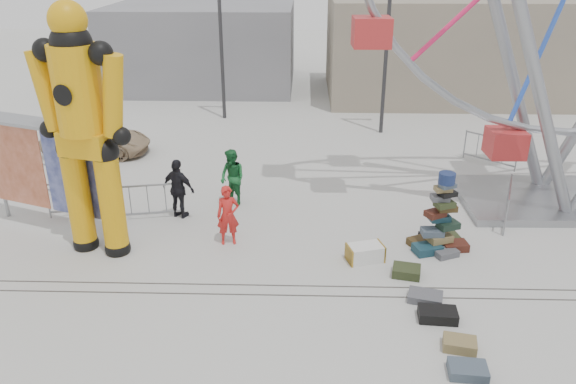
{
  "coord_description": "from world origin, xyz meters",
  "views": [
    {
      "loc": [
        -0.31,
        -10.2,
        7.34
      ],
      "look_at": [
        -0.69,
        2.71,
        1.66
      ],
      "focal_mm": 35.0,
      "sensor_mm": 36.0,
      "label": 1
    }
  ],
  "objects_px": {
    "lamp_post_left": "(222,18)",
    "pedestrian_black": "(179,189)",
    "crash_test_dummy": "(84,125)",
    "steamer_trunk": "(365,253)",
    "barricade_dummy_b": "(84,198)",
    "barricade_dummy_a": "(29,179)",
    "pedestrian_green": "(232,178)",
    "banner_scaffold": "(42,151)",
    "lamp_post_right": "(390,24)",
    "pedestrian_red": "(228,215)",
    "barricade_dummy_c": "(148,201)",
    "suitcase_tower": "(440,228)",
    "parked_suv": "(97,140)",
    "barricade_wheel_front": "(508,204)",
    "barricade_wheel_back": "(490,150)"
  },
  "relations": [
    {
      "from": "crash_test_dummy",
      "to": "pedestrian_black",
      "type": "distance_m",
      "value": 3.63
    },
    {
      "from": "pedestrian_red",
      "to": "pedestrian_black",
      "type": "bearing_deg",
      "value": 126.28
    },
    {
      "from": "crash_test_dummy",
      "to": "barricade_wheel_back",
      "type": "bearing_deg",
      "value": 43.68
    },
    {
      "from": "crash_test_dummy",
      "to": "banner_scaffold",
      "type": "height_order",
      "value": "crash_test_dummy"
    },
    {
      "from": "steamer_trunk",
      "to": "barricade_dummy_b",
      "type": "relative_size",
      "value": 0.45
    },
    {
      "from": "crash_test_dummy",
      "to": "pedestrian_green",
      "type": "relative_size",
      "value": 3.67
    },
    {
      "from": "pedestrian_red",
      "to": "banner_scaffold",
      "type": "bearing_deg",
      "value": 165.07
    },
    {
      "from": "lamp_post_left",
      "to": "pedestrian_black",
      "type": "bearing_deg",
      "value": -90.05
    },
    {
      "from": "crash_test_dummy",
      "to": "lamp_post_right",
      "type": "bearing_deg",
      "value": 65.06
    },
    {
      "from": "pedestrian_red",
      "to": "pedestrian_black",
      "type": "height_order",
      "value": "pedestrian_black"
    },
    {
      "from": "suitcase_tower",
      "to": "parked_suv",
      "type": "xyz_separation_m",
      "value": [
        -11.46,
        7.02,
        -0.05
      ]
    },
    {
      "from": "barricade_wheel_back",
      "to": "pedestrian_black",
      "type": "xyz_separation_m",
      "value": [
        -10.37,
        -4.61,
        0.34
      ]
    },
    {
      "from": "lamp_post_left",
      "to": "barricade_dummy_b",
      "type": "distance_m",
      "value": 11.43
    },
    {
      "from": "parked_suv",
      "to": "barricade_dummy_c",
      "type": "bearing_deg",
      "value": -147.1
    },
    {
      "from": "barricade_dummy_c",
      "to": "barricade_dummy_b",
      "type": "bearing_deg",
      "value": 163.35
    },
    {
      "from": "barricade_dummy_a",
      "to": "pedestrian_green",
      "type": "xyz_separation_m",
      "value": [
        6.56,
        -0.48,
        0.33
      ]
    },
    {
      "from": "barricade_dummy_a",
      "to": "steamer_trunk",
      "type": "bearing_deg",
      "value": -24.53
    },
    {
      "from": "barricade_dummy_b",
      "to": "barricade_wheel_front",
      "type": "xyz_separation_m",
      "value": [
        12.35,
        -0.05,
        0.0
      ]
    },
    {
      "from": "barricade_dummy_b",
      "to": "barricade_dummy_c",
      "type": "distance_m",
      "value": 1.97
    },
    {
      "from": "lamp_post_left",
      "to": "crash_test_dummy",
      "type": "distance_m",
      "value": 12.58
    },
    {
      "from": "barricade_dummy_a",
      "to": "barricade_dummy_c",
      "type": "xyz_separation_m",
      "value": [
        4.22,
        -1.54,
        0.0
      ]
    },
    {
      "from": "steamer_trunk",
      "to": "lamp_post_right",
      "type": "bearing_deg",
      "value": 64.44
    },
    {
      "from": "suitcase_tower",
      "to": "pedestrian_black",
      "type": "height_order",
      "value": "suitcase_tower"
    },
    {
      "from": "suitcase_tower",
      "to": "pedestrian_green",
      "type": "distance_m",
      "value": 6.29
    },
    {
      "from": "lamp_post_right",
      "to": "crash_test_dummy",
      "type": "xyz_separation_m",
      "value": [
        -8.68,
        -10.42,
        -1.07
      ]
    },
    {
      "from": "lamp_post_right",
      "to": "barricade_wheel_back",
      "type": "xyz_separation_m",
      "value": [
        3.36,
        -3.79,
        -3.93
      ]
    },
    {
      "from": "barricade_dummy_b",
      "to": "crash_test_dummy",
      "type": "bearing_deg",
      "value": -74.6
    },
    {
      "from": "parked_suv",
      "to": "barricade_wheel_back",
      "type": "bearing_deg",
      "value": -91.65
    },
    {
      "from": "lamp_post_right",
      "to": "suitcase_tower",
      "type": "height_order",
      "value": "lamp_post_right"
    },
    {
      "from": "pedestrian_green",
      "to": "steamer_trunk",
      "type": "bearing_deg",
      "value": 1.75
    },
    {
      "from": "suitcase_tower",
      "to": "barricade_wheel_front",
      "type": "height_order",
      "value": "suitcase_tower"
    },
    {
      "from": "lamp_post_right",
      "to": "steamer_trunk",
      "type": "height_order",
      "value": "lamp_post_right"
    },
    {
      "from": "crash_test_dummy",
      "to": "pedestrian_red",
      "type": "distance_m",
      "value": 4.22
    },
    {
      "from": "barricade_wheel_front",
      "to": "pedestrian_green",
      "type": "xyz_separation_m",
      "value": [
        -8.05,
        0.91,
        0.33
      ]
    },
    {
      "from": "barricade_dummy_b",
      "to": "barricade_dummy_a",
      "type": "bearing_deg",
      "value": 135.21
    },
    {
      "from": "barricade_dummy_c",
      "to": "steamer_trunk",
      "type": "bearing_deg",
      "value": -30.74
    },
    {
      "from": "crash_test_dummy",
      "to": "steamer_trunk",
      "type": "distance_m",
      "value": 7.59
    },
    {
      "from": "crash_test_dummy",
      "to": "pedestrian_red",
      "type": "relative_size",
      "value": 3.94
    },
    {
      "from": "pedestrian_red",
      "to": "pedestrian_green",
      "type": "distance_m",
      "value": 2.47
    },
    {
      "from": "suitcase_tower",
      "to": "barricade_dummy_b",
      "type": "height_order",
      "value": "suitcase_tower"
    },
    {
      "from": "barricade_wheel_front",
      "to": "barricade_wheel_back",
      "type": "xyz_separation_m",
      "value": [
        0.87,
        4.61,
        0.0
      ]
    },
    {
      "from": "lamp_post_left",
      "to": "barricade_dummy_c",
      "type": "height_order",
      "value": "lamp_post_left"
    },
    {
      "from": "lamp_post_left",
      "to": "suitcase_tower",
      "type": "xyz_separation_m",
      "value": [
        7.18,
        -12.07,
        -3.88
      ]
    },
    {
      "from": "steamer_trunk",
      "to": "barricade_dummy_b",
      "type": "height_order",
      "value": "barricade_dummy_b"
    },
    {
      "from": "steamer_trunk",
      "to": "barricade_dummy_a",
      "type": "distance_m",
      "value": 10.97
    },
    {
      "from": "barricade_dummy_c",
      "to": "suitcase_tower",
      "type": "bearing_deg",
      "value": -21.38
    },
    {
      "from": "steamer_trunk",
      "to": "pedestrian_red",
      "type": "xyz_separation_m",
      "value": [
        -3.57,
        0.81,
        0.61
      ]
    },
    {
      "from": "suitcase_tower",
      "to": "barricade_wheel_front",
      "type": "xyz_separation_m",
      "value": [
        2.31,
        1.67,
        -0.05
      ]
    },
    {
      "from": "barricade_dummy_b",
      "to": "barricade_dummy_c",
      "type": "xyz_separation_m",
      "value": [
        1.96,
        -0.2,
        0.0
      ]
    },
    {
      "from": "banner_scaffold",
      "to": "pedestrian_green",
      "type": "relative_size",
      "value": 2.52
    }
  ]
}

